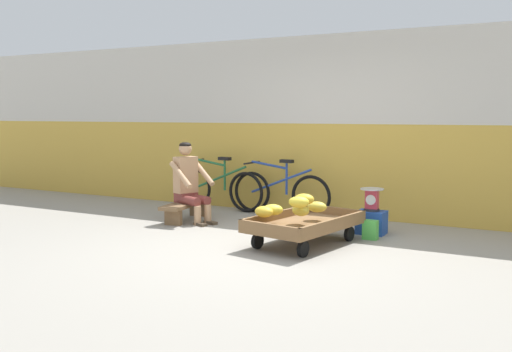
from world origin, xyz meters
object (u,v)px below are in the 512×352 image
(vendor_seated, at_px, (189,182))
(banana_cart, at_px, (305,225))
(bicycle_far_left, at_px, (280,192))
(plastic_crate, at_px, (371,222))
(weighing_scale, at_px, (372,199))
(bicycle_near_left, at_px, (220,188))
(low_bench, at_px, (186,207))
(shopping_bag, at_px, (370,230))

(vendor_seated, bearing_deg, banana_cart, -16.05)
(bicycle_far_left, bearing_deg, plastic_crate, -23.37)
(weighing_scale, xyz_separation_m, bicycle_near_left, (-2.74, 0.70, -0.10))
(low_bench, bearing_deg, weighing_scale, 7.73)
(bicycle_far_left, relative_size, shopping_bag, 6.92)
(low_bench, relative_size, bicycle_near_left, 0.68)
(low_bench, distance_m, shopping_bag, 2.74)
(plastic_crate, bearing_deg, low_bench, -172.25)
(weighing_scale, bearing_deg, plastic_crate, 90.00)
(bicycle_far_left, bearing_deg, banana_cart, -56.14)
(vendor_seated, distance_m, weighing_scale, 2.60)
(plastic_crate, xyz_separation_m, weighing_scale, (-0.00, -0.00, 0.30))
(banana_cart, relative_size, bicycle_near_left, 0.95)
(banana_cart, height_order, bicycle_near_left, bicycle_near_left)
(low_bench, height_order, vendor_seated, vendor_seated)
(banana_cart, xyz_separation_m, low_bench, (-2.14, 0.62, -0.04))
(vendor_seated, height_order, bicycle_near_left, vendor_seated)
(weighing_scale, relative_size, bicycle_far_left, 0.18)
(banana_cart, relative_size, shopping_bag, 6.53)
(banana_cart, xyz_separation_m, vendor_seated, (-2.06, 0.59, 0.33))
(banana_cart, relative_size, low_bench, 1.39)
(bicycle_far_left, xyz_separation_m, shopping_bag, (1.74, -1.04, -0.23))
(vendor_seated, distance_m, bicycle_near_left, 1.12)
(plastic_crate, xyz_separation_m, shopping_bag, (0.09, -0.33, -0.03))
(banana_cart, xyz_separation_m, shopping_bag, (0.60, 0.65, -0.12))
(weighing_scale, xyz_separation_m, shopping_bag, (0.09, -0.33, -0.33))
(vendor_seated, relative_size, plastic_crate, 3.17)
(low_bench, bearing_deg, vendor_seated, -19.55)
(vendor_seated, bearing_deg, shopping_bag, 1.33)
(vendor_seated, xyz_separation_m, shopping_bag, (2.66, 0.06, -0.45))
(low_bench, xyz_separation_m, plastic_crate, (2.65, 0.36, -0.05))
(weighing_scale, distance_m, bicycle_far_left, 1.80)
(shopping_bag, bearing_deg, low_bench, -179.32)
(vendor_seated, bearing_deg, bicycle_far_left, 50.14)
(vendor_seated, relative_size, bicycle_near_left, 0.69)
(low_bench, xyz_separation_m, vendor_seated, (0.08, -0.03, 0.37))
(banana_cart, xyz_separation_m, weighing_scale, (0.51, 0.98, 0.21))
(banana_cart, height_order, weighing_scale, weighing_scale)
(bicycle_near_left, distance_m, shopping_bag, 3.01)
(bicycle_far_left, bearing_deg, shopping_bag, -30.97)
(bicycle_near_left, xyz_separation_m, bicycle_far_left, (1.09, 0.02, 0.00))
(bicycle_far_left, bearing_deg, vendor_seated, -129.86)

